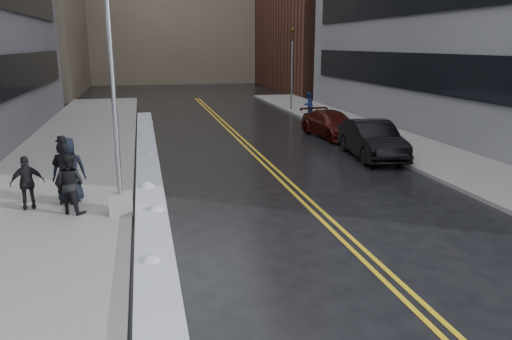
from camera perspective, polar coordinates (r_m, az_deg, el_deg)
ground at (r=13.59m, az=-1.20°, el=-7.20°), size 160.00×160.00×0.00m
sidewalk_west at (r=23.15m, az=-20.51°, el=1.11°), size 5.50×50.00×0.15m
sidewalk_east at (r=26.13m, az=16.12°, el=2.87°), size 4.00×50.00×0.15m
lane_line_left at (r=23.45m, az=-0.52°, el=2.01°), size 0.12×50.00×0.01m
lane_line_right at (r=23.52m, az=0.20°, el=2.04°), size 0.12×50.00×0.01m
snow_ridge at (r=20.95m, az=-12.26°, el=0.66°), size 0.90×30.00×0.34m
building_west_far at (r=58.01m, az=-26.94°, el=16.73°), size 14.00×22.00×18.00m
lamppost at (r=14.62m, az=-15.70°, el=4.12°), size 0.65×0.65×7.62m
fire_hydrant at (r=25.58m, az=14.23°, el=3.84°), size 0.26×0.26×0.73m
traffic_signal at (r=38.07m, az=4.12°, el=11.82°), size 0.16×0.20×6.00m
pedestrian_fedora at (r=16.31m, az=-21.06°, el=-0.33°), size 0.82×0.65×1.97m
pedestrian_b at (r=15.40m, az=-20.46°, el=-1.47°), size 1.08×1.01×1.78m
pedestrian_c at (r=16.49m, az=-20.60°, el=0.00°), size 1.10×0.81×2.04m
pedestrian_d at (r=16.25m, az=-24.66°, el=-1.35°), size 1.03×0.62×1.63m
pedestrian_east at (r=34.15m, az=5.99°, el=7.44°), size 1.03×0.99×1.67m
car_black at (r=22.87m, az=13.11°, el=3.42°), size 2.23×5.16×1.65m
car_maroon at (r=27.66m, az=8.64°, el=5.19°), size 2.50×5.04×1.41m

